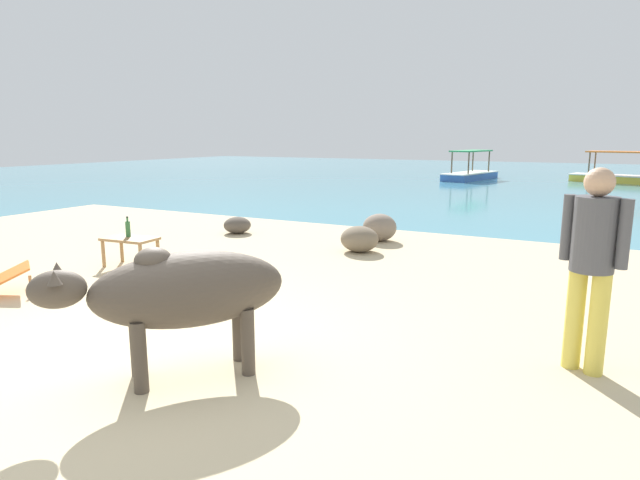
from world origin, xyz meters
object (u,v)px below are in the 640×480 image
at_px(bottle, 128,229).
at_px(low_bench_table, 130,242).
at_px(boat_blue, 470,173).
at_px(cow, 183,291).
at_px(boat_yellow, 619,176).
at_px(person_standing, 592,255).

bearing_deg(bottle, low_bench_table, -31.26).
distance_m(bottle, boat_blue, 18.85).
distance_m(cow, boat_yellow, 22.66).
height_order(cow, boat_yellow, boat_yellow).
relative_size(boat_yellow, boat_blue, 1.00).
distance_m(bottle, boat_yellow, 21.02).
distance_m(cow, boat_blue, 21.43).
xyz_separation_m(low_bench_table, boat_blue, (0.68, 18.88, -0.11)).
distance_m(low_bench_table, boat_yellow, 21.04).
xyz_separation_m(boat_yellow, boat_blue, (-5.82, -1.14, 0.00)).
height_order(low_bench_table, person_standing, person_standing).
xyz_separation_m(bottle, boat_blue, (0.75, 18.83, -0.29)).
bearing_deg(boat_yellow, low_bench_table, 87.20).
height_order(low_bench_table, bottle, bottle).
bearing_deg(boat_blue, cow, 18.45).
bearing_deg(low_bench_table, boat_blue, 83.28).
relative_size(person_standing, boat_yellow, 0.42).
bearing_deg(cow, boat_blue, -133.33).
bearing_deg(person_standing, low_bench_table, 103.17).
distance_m(bottle, person_standing, 6.06).
distance_m(person_standing, boat_blue, 20.41).
relative_size(low_bench_table, bottle, 2.68).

